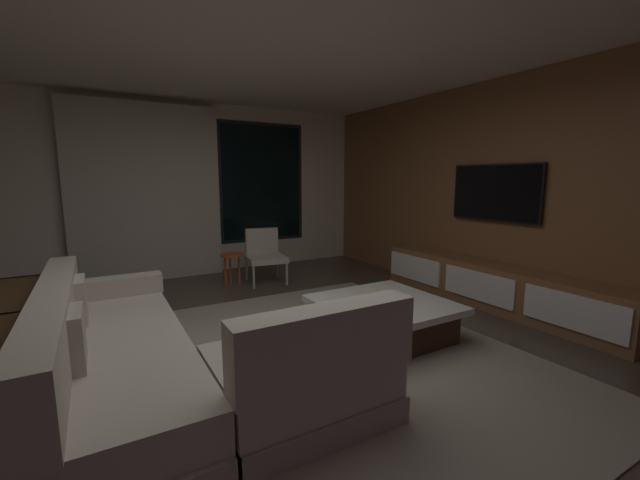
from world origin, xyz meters
name	(u,v)px	position (x,y,z in m)	size (l,w,h in m)	color
floor	(281,364)	(0.00, 0.00, 0.00)	(9.20, 9.20, 0.00)	#473D33
back_wall_with_window	(180,190)	(-0.06, 3.62, 1.34)	(6.60, 0.30, 2.70)	beige
media_wall	(520,193)	(3.06, 0.00, 1.35)	(0.12, 7.80, 2.70)	brown
ceiling	(275,12)	(0.00, 0.00, 2.70)	(8.20, 8.20, 0.00)	beige
area_rug	(324,359)	(0.35, -0.10, 0.01)	(3.20, 3.80, 0.01)	gray
sectional_couch	(162,362)	(-0.92, -0.11, 0.29)	(1.98, 2.50, 0.82)	#A49C8C
coffee_table	(383,319)	(1.08, 0.02, 0.19)	(1.16, 1.16, 0.36)	#3C2613
book_stack_on_coffee_table	(376,299)	(1.02, 0.05, 0.39)	(0.24, 0.23, 0.06)	#477EBD
accent_chair_near_window	(264,252)	(0.90, 2.56, 0.43)	(0.62, 0.63, 0.78)	#B2ADA0
side_stool	(232,260)	(0.40, 2.56, 0.37)	(0.32, 0.32, 0.46)	#BF4C1E
media_console	(493,287)	(2.77, 0.05, 0.25)	(0.46, 3.10, 0.52)	brown
mounted_tv	(495,193)	(2.95, 0.25, 1.35)	(0.05, 1.18, 0.68)	black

